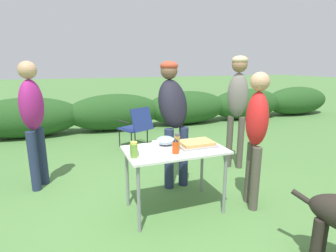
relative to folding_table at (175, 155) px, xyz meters
name	(u,v)px	position (x,y,z in m)	size (l,w,h in m)	color
ground_plane	(175,209)	(0.00, 0.00, -0.66)	(60.00, 60.00, 0.00)	#4C7A3D
shrub_hedge	(115,112)	(0.00, 4.04, -0.20)	(14.40, 0.90, 0.92)	#234C1E
folding_table	(175,155)	(0.00, 0.00, 0.00)	(1.10, 0.64, 0.74)	silver
food_tray	(196,144)	(0.27, 0.01, 0.10)	(0.42, 0.30, 0.06)	#9E9EA3
plate_stack	(140,150)	(-0.39, 0.04, 0.10)	(0.21, 0.21, 0.05)	white
mixing_bowl	(166,140)	(-0.04, 0.18, 0.13)	(0.22, 0.22, 0.10)	#99B2CC
paper_cup_stack	(156,147)	(-0.24, -0.07, 0.14)	(0.08, 0.08, 0.13)	white
relish_jar	(134,150)	(-0.49, -0.11, 0.16)	(0.08, 0.08, 0.16)	olive
hot_sauce_bottle	(176,146)	(-0.05, -0.14, 0.15)	(0.07, 0.07, 0.16)	#CC4214
spice_jar	(177,142)	(0.00, -0.06, 0.17)	(0.06, 0.06, 0.19)	#B2893D
standing_person_in_dark_puffer	(173,110)	(0.24, 0.66, 0.39)	(0.42, 0.53, 1.69)	#232D4C
standing_person_in_gray_fleece	(33,114)	(-1.51, 1.19, 0.36)	(0.40, 0.44, 1.69)	#232D4C
standing_person_with_beanie	(256,128)	(0.89, -0.23, 0.29)	(0.33, 0.38, 1.57)	#4C473D
standing_person_in_red_jacket	(238,97)	(1.39, 0.85, 0.49)	(0.39, 0.38, 1.78)	#4C473D
camp_chair_green_behind_table	(136,125)	(0.15, 2.38, -0.20)	(0.67, 0.73, 0.83)	navy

